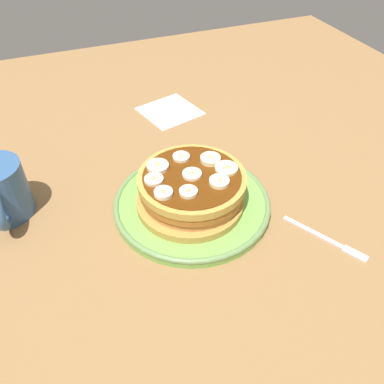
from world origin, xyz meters
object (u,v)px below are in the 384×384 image
(pancake_stack, at_px, (190,189))
(banana_slice_5, at_px, (219,182))
(banana_slice_1, at_px, (182,157))
(banana_slice_2, at_px, (210,159))
(banana_slice_4, at_px, (188,192))
(plate, at_px, (192,203))
(banana_slice_0, at_px, (193,174))
(fork, at_px, (329,240))
(banana_slice_7, at_px, (226,169))
(banana_slice_3, at_px, (163,193))
(banana_slice_8, at_px, (154,180))
(napkin, at_px, (170,111))
(banana_slice_6, at_px, (158,167))

(pancake_stack, relative_size, banana_slice_5, 5.81)
(banana_slice_1, relative_size, banana_slice_2, 0.85)
(banana_slice_4, relative_size, banana_slice_5, 0.89)
(plate, distance_m, banana_slice_0, 0.06)
(pancake_stack, distance_m, fork, 0.22)
(pancake_stack, xyz_separation_m, banana_slice_4, (0.03, -0.02, 0.03))
(banana_slice_7, bearing_deg, banana_slice_3, -80.20)
(plate, relative_size, fork, 2.07)
(banana_slice_2, distance_m, banana_slice_8, 0.10)
(pancake_stack, xyz_separation_m, banana_slice_5, (0.03, 0.03, 0.03))
(pancake_stack, height_order, banana_slice_2, banana_slice_2)
(banana_slice_2, relative_size, fork, 0.26)
(banana_slice_8, height_order, fork, banana_slice_8)
(napkin, bearing_deg, banana_slice_4, -14.45)
(banana_slice_1, height_order, banana_slice_4, same)
(banana_slice_1, bearing_deg, napkin, 165.46)
(banana_slice_4, relative_size, napkin, 0.24)
(plate, bearing_deg, banana_slice_3, -65.05)
(banana_slice_4, height_order, banana_slice_5, same)
(banana_slice_5, relative_size, fork, 0.25)
(pancake_stack, height_order, fork, pancake_stack)
(banana_slice_3, height_order, banana_slice_5, same)
(pancake_stack, distance_m, napkin, 0.30)
(plate, distance_m, banana_slice_7, 0.08)
(banana_slice_4, height_order, banana_slice_7, same)
(banana_slice_3, relative_size, napkin, 0.24)
(banana_slice_2, relative_size, banana_slice_8, 1.11)
(pancake_stack, xyz_separation_m, banana_slice_6, (-0.04, -0.04, 0.03))
(banana_slice_6, bearing_deg, banana_slice_8, -28.59)
(banana_slice_4, distance_m, banana_slice_6, 0.07)
(pancake_stack, xyz_separation_m, banana_slice_3, (0.02, -0.05, 0.03))
(banana_slice_5, bearing_deg, banana_slice_7, 136.92)
(plate, bearing_deg, pancake_stack, -86.52)
(fork, bearing_deg, banana_slice_8, -124.67)
(banana_slice_1, bearing_deg, banana_slice_7, 45.17)
(banana_slice_4, bearing_deg, banana_slice_3, -107.24)
(banana_slice_8, bearing_deg, banana_slice_5, 65.21)
(banana_slice_6, xyz_separation_m, napkin, (-0.25, 0.11, -0.07))
(plate, bearing_deg, banana_slice_1, 178.76)
(plate, xyz_separation_m, banana_slice_7, (0.01, 0.05, 0.06))
(banana_slice_4, bearing_deg, banana_slice_2, 134.20)
(pancake_stack, xyz_separation_m, banana_slice_2, (-0.02, 0.04, 0.03))
(banana_slice_3, distance_m, banana_slice_8, 0.03)
(banana_slice_7, bearing_deg, fork, 38.34)
(banana_slice_2, distance_m, banana_slice_5, 0.05)
(banana_slice_4, distance_m, banana_slice_5, 0.05)
(banana_slice_0, height_order, banana_slice_2, banana_slice_2)
(banana_slice_7, bearing_deg, pancake_stack, -96.20)
(banana_slice_0, height_order, banana_slice_7, same)
(plate, height_order, banana_slice_8, banana_slice_8)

